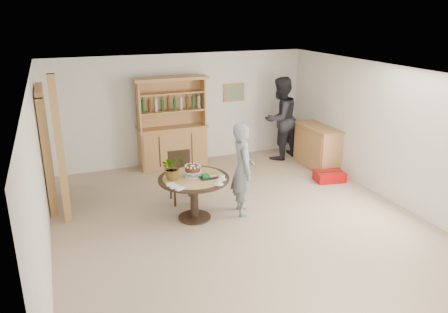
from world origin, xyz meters
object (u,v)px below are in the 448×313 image
(dining_table, at_px, (194,186))
(dining_chair, at_px, (181,173))
(teen_boy, at_px, (243,169))
(red_suitcase, at_px, (329,176))
(sideboard, at_px, (317,146))
(hutch, at_px, (172,137))
(adult_person, at_px, (280,118))

(dining_table, bearing_deg, dining_chair, 89.71)
(teen_boy, xyz_separation_m, red_suitcase, (2.31, 0.70, -0.72))
(teen_boy, bearing_deg, dining_chair, 53.06)
(sideboard, height_order, teen_boy, teen_boy)
(dining_table, height_order, red_suitcase, dining_table)
(sideboard, height_order, dining_table, sideboard)
(dining_table, relative_size, dining_chair, 1.27)
(hutch, xyz_separation_m, adult_person, (2.52, -0.40, 0.29))
(dining_table, xyz_separation_m, red_suitcase, (3.16, 0.60, -0.50))
(dining_table, distance_m, red_suitcase, 3.26)
(sideboard, xyz_separation_m, teen_boy, (-2.55, -1.58, 0.35))
(hutch, distance_m, adult_person, 2.57)
(hutch, bearing_deg, teen_boy, -80.21)
(teen_boy, distance_m, adult_person, 3.16)
(adult_person, bearing_deg, dining_table, 17.07)
(dining_table, relative_size, teen_boy, 0.73)
(hutch, distance_m, teen_boy, 2.87)
(dining_table, distance_m, teen_boy, 0.88)
(hutch, distance_m, red_suitcase, 3.56)
(dining_chair, xyz_separation_m, adult_person, (2.88, 1.49, 0.44))
(adult_person, xyz_separation_m, red_suitcase, (0.28, -1.72, -0.88))
(sideboard, bearing_deg, dining_chair, -169.13)
(sideboard, bearing_deg, hutch, 157.79)
(hutch, bearing_deg, sideboard, -22.21)
(teen_boy, relative_size, adult_person, 0.84)
(dining_chair, bearing_deg, adult_person, 30.41)
(red_suitcase, bearing_deg, dining_chair, -174.52)
(teen_boy, xyz_separation_m, adult_person, (2.03, 2.42, 0.16))
(dining_table, bearing_deg, hutch, 82.41)
(hutch, height_order, red_suitcase, hutch)
(red_suitcase, bearing_deg, adult_person, 108.88)
(adult_person, bearing_deg, dining_chair, 5.62)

